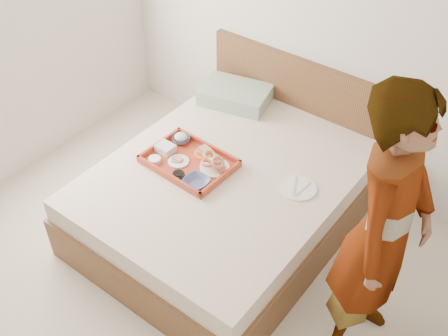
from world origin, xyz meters
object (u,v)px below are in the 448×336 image
at_px(tray, 189,161).
at_px(dinner_plate, 298,188).
at_px(bed, 227,198).
at_px(person, 383,233).

height_order(tray, dinner_plate, tray).
bearing_deg(bed, dinner_plate, 16.13).
xyz_separation_m(tray, person, (1.46, -0.14, 0.35)).
height_order(bed, tray, tray).
bearing_deg(dinner_plate, person, -28.51).
xyz_separation_m(bed, tray, (-0.25, -0.11, 0.29)).
distance_m(tray, dinner_plate, 0.79).
xyz_separation_m(bed, dinner_plate, (0.49, 0.14, 0.27)).
relative_size(bed, tray, 3.32).
relative_size(bed, dinner_plate, 8.16).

